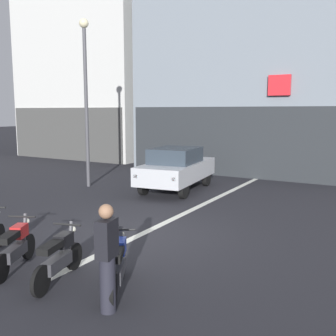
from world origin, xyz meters
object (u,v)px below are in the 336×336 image
at_px(street_lamp, 86,86).
at_px(motorcycle_red_row_left_mid, 16,246).
at_px(person_by_motorcycles, 107,258).
at_px(motorcycle_blue_row_right_mid, 118,264).
at_px(car_silver_crossing_near, 177,167).
at_px(motorcycle_black_row_centre, 59,257).

height_order(street_lamp, motorcycle_red_row_left_mid, street_lamp).
bearing_deg(person_by_motorcycles, street_lamp, 132.97).
relative_size(motorcycle_blue_row_right_mid, person_by_motorcycles, 0.89).
bearing_deg(car_silver_crossing_near, motorcycle_red_row_left_mid, -83.00).
bearing_deg(street_lamp, person_by_motorcycles, -47.03).
bearing_deg(motorcycle_black_row_centre, street_lamp, 128.12).
xyz_separation_m(motorcycle_red_row_left_mid, motorcycle_blue_row_right_mid, (2.22, 0.28, 0.00)).
bearing_deg(motorcycle_blue_row_right_mid, street_lamp, 134.30).
bearing_deg(person_by_motorcycles, motorcycle_red_row_left_mid, 171.31).
bearing_deg(motorcycle_blue_row_right_mid, motorcycle_black_row_centre, -166.91).
height_order(street_lamp, motorcycle_black_row_centre, street_lamp).
distance_m(motorcycle_red_row_left_mid, motorcycle_black_row_centre, 1.11).
xyz_separation_m(motorcycle_black_row_centre, person_by_motorcycles, (1.42, -0.41, 0.40)).
height_order(car_silver_crossing_near, motorcycle_red_row_left_mid, car_silver_crossing_near).
distance_m(street_lamp, motorcycle_blue_row_right_mid, 10.19).
xyz_separation_m(street_lamp, person_by_motorcycles, (6.99, -7.51, -3.12)).
height_order(motorcycle_black_row_centre, person_by_motorcycles, person_by_motorcycles).
distance_m(car_silver_crossing_near, person_by_motorcycles, 9.28).
distance_m(car_silver_crossing_near, motorcycle_black_row_centre, 8.45).
distance_m(car_silver_crossing_near, street_lamp, 4.75).
xyz_separation_m(motorcycle_black_row_centre, motorcycle_blue_row_right_mid, (1.11, 0.26, 0.00)).
relative_size(street_lamp, motorcycle_blue_row_right_mid, 4.38).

